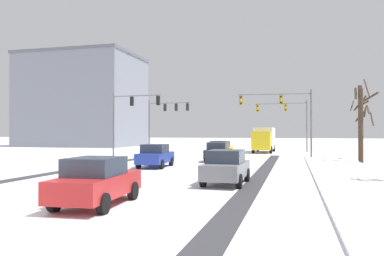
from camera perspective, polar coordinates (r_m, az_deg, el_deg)
wheel_track_left_lane at (r=24.35m, az=10.58°, el=-6.40°), size 0.90×33.95×0.01m
wheel_track_right_lane at (r=28.00m, az=-15.17°, el=-5.63°), size 1.02×33.95×0.01m
sidewalk_kerb_right at (r=22.94m, az=22.55°, el=-6.58°), size 4.00×33.95×0.12m
traffic_signal_far_right at (r=49.79m, az=14.14°, el=1.94°), size 6.52×0.68×6.50m
traffic_signal_near_right at (r=37.46m, az=13.63°, el=2.80°), size 7.00×0.85×6.50m
traffic_signal_near_left at (r=38.98m, az=-9.32°, el=2.55°), size 5.28×0.54×6.50m
traffic_signal_far_left at (r=48.11m, az=-4.03°, el=2.14°), size 5.52×0.58×6.50m
car_yellow_cab_lead at (r=36.82m, az=4.27°, el=-3.18°), size 1.98×4.17×1.62m
car_black_second at (r=32.09m, az=3.91°, el=-3.55°), size 1.91×4.14×1.62m
car_blue_third at (r=26.93m, az=-5.49°, el=-4.12°), size 2.02×4.19×1.62m
car_grey_fourth at (r=18.23m, az=5.11°, el=-5.79°), size 1.89×4.13×1.62m
car_red_sixth at (r=13.32m, az=-14.04°, el=-7.70°), size 2.02×4.19×1.62m
box_truck_delivery at (r=47.26m, az=10.68°, el=-1.61°), size 2.43×7.45×3.02m
bare_tree_sidewalk_mid at (r=33.60m, az=23.96°, el=0.79°), size 1.84×2.38×6.11m
bare_tree_sidewalk_far at (r=36.81m, az=23.85°, el=1.17°), size 1.79×1.77×7.04m
office_building_far_left_block at (r=70.43m, az=-15.90°, el=3.93°), size 19.32×14.45×16.01m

